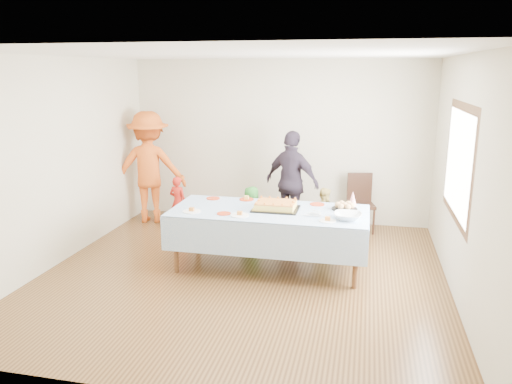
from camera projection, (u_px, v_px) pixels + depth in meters
The scene contains 22 objects.
ground at pixel (243, 274), 6.34m from camera, with size 5.00×5.00×0.00m, color #442913.
room_walls at pixel (247, 135), 5.91m from camera, with size 5.04×5.04×2.72m.
party_table at pixel (269, 214), 6.38m from camera, with size 2.50×1.10×0.78m.
birthday_cake at pixel (276, 206), 6.39m from camera, with size 0.58×0.45×0.10m.
rolls_tray at pixel (345, 206), 6.38m from camera, with size 0.33×0.33×0.10m.
punch_bowl at pixel (348, 216), 5.96m from camera, with size 0.33×0.33×0.08m, color silver.
party_hat at pixel (353, 198), 6.56m from camera, with size 0.11×0.11×0.19m, color silver.
fork_pile at pixel (313, 213), 6.10m from camera, with size 0.24×0.18×0.07m, color white, non-canonical shape.
plate_red_far_a at pixel (213, 198), 6.93m from camera, with size 0.19×0.19×0.01m, color red.
plate_red_far_b at pixel (247, 199), 6.87m from camera, with size 0.20×0.20×0.01m, color red.
plate_red_far_c at pixel (285, 203), 6.71m from camera, with size 0.18×0.18×0.01m, color red.
plate_red_far_d at pixel (317, 204), 6.62m from camera, with size 0.20×0.20×0.01m, color red.
plate_red_near at pixel (224, 213), 6.19m from camera, with size 0.17×0.17×0.01m, color red.
plate_white_left at pixel (192, 211), 6.29m from camera, with size 0.23×0.23×0.01m, color white.
plate_white_mid at pixel (240, 215), 6.12m from camera, with size 0.23×0.23×0.01m, color white.
plate_white_right at pixel (328, 221), 5.89m from camera, with size 0.20×0.20×0.01m, color white.
dining_chair at pixel (360, 199), 7.99m from camera, with size 0.48×0.48×0.92m.
toddler_left at pixel (178, 202), 8.15m from camera, with size 0.31×0.20×0.85m, color red.
toddler_mid at pixel (251, 214), 7.48m from camera, with size 0.41×0.27×0.84m, color #256C24.
toddler_right at pixel (323, 214), 7.53m from camera, with size 0.40×0.31×0.82m, color tan.
adult_left at pixel (149, 167), 8.38m from camera, with size 1.21×0.69×1.87m, color #D0561A.
adult_right at pixel (292, 182), 7.81m from camera, with size 0.95×0.40×1.62m, color #332938.
Camera 1 is at (1.45, -5.73, 2.51)m, focal length 35.00 mm.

